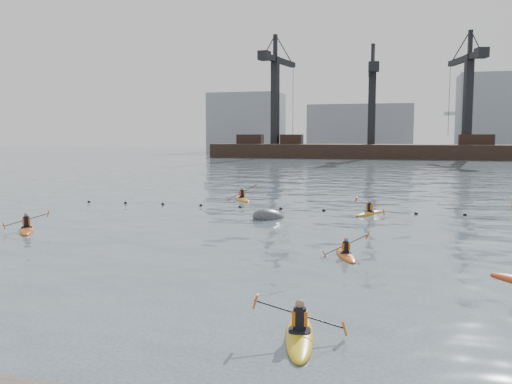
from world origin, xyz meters
TOP-DOWN VIEW (x-y plane):
  - ground at (0.00, 0.00)m, footprint 400.00×400.00m
  - float_line at (-0.50, 22.53)m, footprint 33.24×0.73m
  - barge_pier at (-0.22, 110.00)m, footprint 72.00×19.30m
  - skyline at (2.23, 150.27)m, footprint 141.00×28.00m
  - kayaker_0 at (3.70, 8.79)m, footprint 1.94×2.91m
  - kayaker_1 at (3.42, -0.86)m, footprint 2.39×3.59m
  - kayaker_2 at (-13.49, 10.71)m, footprint 2.55×3.22m
  - kayaker_3 at (4.06, 21.64)m, footprint 2.11×3.15m
  - kayaker_5 at (-6.11, 26.95)m, footprint 2.42×3.43m
  - mooring_buoy at (-1.88, 18.25)m, footprint 2.69×2.85m

SIDE VIEW (x-z plane):
  - ground at x=0.00m, z-range 0.00..0.00m
  - mooring_buoy at x=-1.88m, z-range -0.82..0.82m
  - float_line at x=-0.50m, z-range -0.09..0.15m
  - kayaker_0 at x=3.70m, z-range -0.48..0.65m
  - kayaker_3 at x=4.06m, z-range -0.50..0.69m
  - kayaker_2 at x=-13.49m, z-range -0.48..0.69m
  - kayaker_1 at x=3.42m, z-range -0.51..0.73m
  - kayaker_5 at x=-6.11m, z-range -0.60..0.82m
  - barge_pier at x=-0.22m, z-range -12.86..16.64m
  - skyline at x=2.23m, z-range -1.75..20.25m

